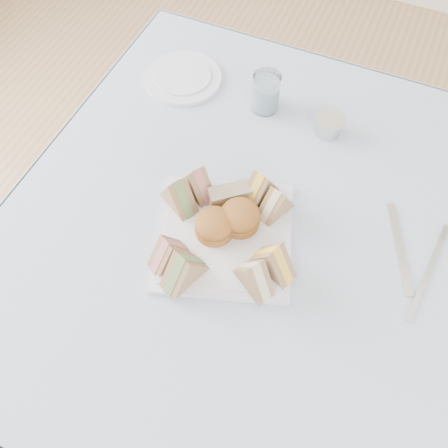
% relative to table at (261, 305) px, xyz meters
% --- Properties ---
extents(floor, '(4.00, 4.00, 0.00)m').
position_rel_table_xyz_m(floor, '(0.00, 0.00, -0.37)').
color(floor, '#9E7751').
rests_on(floor, ground).
extents(table, '(0.90, 0.90, 0.74)m').
position_rel_table_xyz_m(table, '(0.00, 0.00, 0.00)').
color(table, brown).
rests_on(table, floor).
extents(tablecloth, '(1.02, 1.02, 0.01)m').
position_rel_table_xyz_m(tablecloth, '(0.00, 0.00, 0.37)').
color(tablecloth, '#B6B9C7').
rests_on(tablecloth, table).
extents(serving_plate, '(0.31, 0.31, 0.01)m').
position_rel_table_xyz_m(serving_plate, '(-0.08, -0.05, 0.38)').
color(serving_plate, silver).
rests_on(serving_plate, tablecloth).
extents(sandwich_fl_a, '(0.07, 0.08, 0.07)m').
position_rel_table_xyz_m(sandwich_fl_a, '(-0.15, -0.14, 0.42)').
color(sandwich_fl_a, '#9C7656').
rests_on(sandwich_fl_a, serving_plate).
extents(sandwich_fl_b, '(0.07, 0.09, 0.08)m').
position_rel_table_xyz_m(sandwich_fl_b, '(-0.11, -0.15, 0.43)').
color(sandwich_fl_b, '#9C7656').
rests_on(sandwich_fl_b, serving_plate).
extents(sandwich_fr_a, '(0.09, 0.06, 0.07)m').
position_rel_table_xyz_m(sandwich_fr_a, '(0.02, -0.08, 0.42)').
color(sandwich_fr_a, '#9C7656').
rests_on(sandwich_fr_a, serving_plate).
extents(sandwich_fr_b, '(0.09, 0.07, 0.07)m').
position_rel_table_xyz_m(sandwich_fr_b, '(0.00, -0.12, 0.42)').
color(sandwich_fr_b, '#9C7656').
rests_on(sandwich_fr_b, serving_plate).
extents(sandwich_bl_a, '(0.09, 0.08, 0.07)m').
position_rel_table_xyz_m(sandwich_bl_a, '(-0.19, -0.02, 0.42)').
color(sandwich_bl_a, '#9C7656').
rests_on(sandwich_bl_a, serving_plate).
extents(sandwich_bl_b, '(0.09, 0.07, 0.07)m').
position_rel_table_xyz_m(sandwich_bl_b, '(-0.17, 0.02, 0.42)').
color(sandwich_bl_b, '#9C7656').
rests_on(sandwich_bl_b, serving_plate).
extents(sandwich_br_a, '(0.06, 0.08, 0.07)m').
position_rel_table_xyz_m(sandwich_br_a, '(-0.01, 0.04, 0.42)').
color(sandwich_br_a, '#9C7656').
rests_on(sandwich_br_a, serving_plate).
extents(sandwich_br_b, '(0.06, 0.09, 0.07)m').
position_rel_table_xyz_m(sandwich_br_b, '(-0.05, 0.06, 0.42)').
color(sandwich_br_b, '#9C7656').
rests_on(sandwich_br_b, serving_plate).
extents(scone_left, '(0.10, 0.10, 0.05)m').
position_rel_table_xyz_m(scone_left, '(-0.10, -0.05, 0.41)').
color(scone_left, '#A86B26').
rests_on(scone_left, serving_plate).
extents(scone_right, '(0.10, 0.10, 0.05)m').
position_rel_table_xyz_m(scone_right, '(-0.06, -0.02, 0.41)').
color(scone_right, '#A86B26').
rests_on(scone_right, serving_plate).
extents(pastry_slice, '(0.08, 0.08, 0.04)m').
position_rel_table_xyz_m(pastry_slice, '(-0.10, 0.02, 0.41)').
color(pastry_slice, tan).
rests_on(pastry_slice, serving_plate).
extents(side_plate, '(0.19, 0.19, 0.01)m').
position_rel_table_xyz_m(side_plate, '(-0.34, 0.30, 0.38)').
color(side_plate, silver).
rests_on(side_plate, tablecloth).
extents(water_glass, '(0.08, 0.08, 0.09)m').
position_rel_table_xyz_m(water_glass, '(-0.13, 0.29, 0.42)').
color(water_glass, white).
rests_on(water_glass, tablecloth).
extents(tea_strainer, '(0.08, 0.08, 0.04)m').
position_rel_table_xyz_m(tea_strainer, '(0.02, 0.28, 0.39)').
color(tea_strainer, silver).
rests_on(tea_strainer, tablecloth).
extents(knife, '(0.09, 0.18, 0.00)m').
position_rel_table_xyz_m(knife, '(0.22, 0.06, 0.38)').
color(knife, silver).
rests_on(knife, tablecloth).
extents(fork, '(0.03, 0.18, 0.00)m').
position_rel_table_xyz_m(fork, '(0.28, 0.02, 0.38)').
color(fork, silver).
rests_on(fork, tablecloth).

